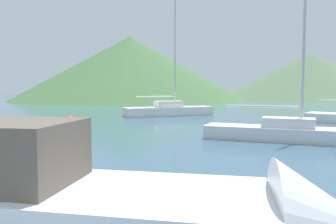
{
  "coord_description": "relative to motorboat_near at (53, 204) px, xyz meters",
  "views": [
    {
      "loc": [
        2.2,
        -1.19,
        2.3
      ],
      "look_at": [
        -0.33,
        14.0,
        1.2
      ],
      "focal_mm": 35.0,
      "sensor_mm": 36.0,
      "label": 1
    }
  ],
  "objects": [
    {
      "name": "motorboat_near",
      "position": [
        0.0,
        0.0,
        0.0
      ],
      "size": [
        9.49,
        2.19,
        2.34
      ],
      "rotation": [
        0.0,
        0.0,
        -0.02
      ],
      "color": "silver",
      "rests_on": "ground_plane"
    },
    {
      "name": "buoy_marker",
      "position": [
        -6.13,
        13.04,
        -0.25
      ],
      "size": [
        0.65,
        0.65,
        0.75
      ],
      "color": "red",
      "rests_on": "ground_plane"
    },
    {
      "name": "hill_central",
      "position": [
        21.65,
        73.64,
        4.51
      ],
      "size": [
        39.67,
        39.67,
        10.15
      ],
      "color": "#4C6647",
      "rests_on": "ground_plane"
    },
    {
      "name": "sailboat_inner",
      "position": [
        5.37,
        10.48,
        -0.15
      ],
      "size": [
        7.45,
        3.09,
        6.65
      ],
      "rotation": [
        0.0,
        0.0,
        -0.22
      ],
      "color": "silver",
      "rests_on": "ground_plane"
    },
    {
      "name": "sailboat_outer",
      "position": [
        -2.02,
        23.09,
        -0.04
      ],
      "size": [
        7.51,
        5.6,
        11.06
      ],
      "rotation": [
        0.0,
        0.0,
        0.55
      ],
      "color": "white",
      "rests_on": "ground_plane"
    },
    {
      "name": "hill_west",
      "position": [
        -15.86,
        59.43,
        5.78
      ],
      "size": [
        45.49,
        45.49,
        12.69
      ],
      "color": "#3D6038",
      "rests_on": "ground_plane"
    }
  ]
}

